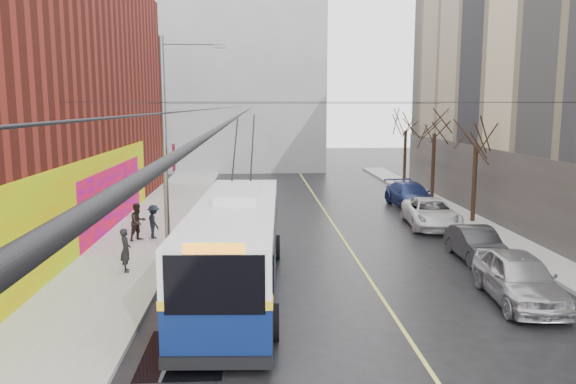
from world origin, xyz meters
The scene contains 21 objects.
ground centered at (0.00, 0.00, 0.00)m, with size 140.00×140.00×0.00m, color black.
sidewalk_left centered at (-8.00, 12.00, 0.07)m, with size 4.00×60.00×0.15m, color gray.
sidewalk_right centered at (9.00, 12.00, 0.07)m, with size 2.00×60.00×0.15m, color gray.
lane_line centered at (1.50, 14.00, 0.00)m, with size 0.12×50.00×0.01m, color #BFB74C.
building_far centered at (-6.00, 44.99, 9.02)m, with size 20.50×12.10×18.00m.
streetlight_pole centered at (-6.14, 10.00, 4.85)m, with size 2.65×0.60×9.00m.
catenary_wires centered at (-2.54, 14.77, 6.25)m, with size 18.00×60.00×0.22m.
tree_near centered at (9.00, 16.00, 4.98)m, with size 3.20×3.20×6.40m.
tree_mid centered at (9.00, 23.00, 5.25)m, with size 3.20×3.20×6.68m.
tree_far centered at (9.00, 30.00, 5.14)m, with size 3.20×3.20×6.57m.
puddle centered at (-4.50, 0.74, 0.00)m, with size 2.08×3.01×0.01m, color black.
pigeons_flying centered at (-2.28, 10.41, 6.97)m, with size 4.53×2.86×2.43m.
trolleybus centered at (-3.32, 5.57, 1.64)m, with size 3.36×12.58×5.91m.
parked_car_a centered at (5.80, 4.00, 0.82)m, with size 1.93×4.79×1.63m, color #A4A4A8.
parked_car_b centered at (6.38, 8.94, 0.67)m, with size 1.43×4.09×1.35m, color #29292C.
parked_car_c centered at (6.50, 15.34, 0.73)m, with size 2.42×5.25×1.46m, color silver.
parked_car_d centered at (7.00, 21.08, 0.76)m, with size 2.13×5.23×1.52m, color navy.
following_car centered at (-4.02, 21.58, 0.73)m, with size 1.73×4.30×1.46m, color #A7A6AB.
pedestrian_a centered at (-7.49, 7.65, 0.97)m, with size 0.60×0.39×1.64m, color black.
pedestrian_b centered at (-8.03, 12.56, 1.01)m, with size 0.84×0.65×1.73m, color black.
pedestrian_c centered at (-7.39, 12.97, 0.94)m, with size 1.02×0.59×1.58m, color black.
Camera 1 is at (-2.64, -12.94, 6.30)m, focal length 35.00 mm.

